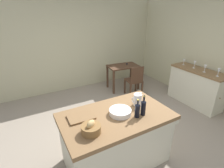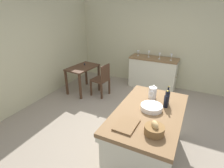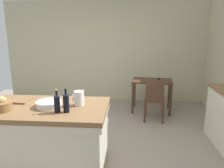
% 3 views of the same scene
% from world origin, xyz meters
% --- Properties ---
extents(ground_plane, '(6.76, 6.76, 0.00)m').
position_xyz_m(ground_plane, '(0.00, 0.00, 0.00)').
color(ground_plane, gray).
extents(wall_back, '(5.32, 0.12, 2.60)m').
position_xyz_m(wall_back, '(0.00, 2.60, 1.30)').
color(wall_back, '#B7B28E').
rests_on(wall_back, ground).
extents(wall_right, '(0.12, 5.20, 2.60)m').
position_xyz_m(wall_right, '(2.60, 0.00, 1.30)').
color(wall_right, '#B7B28E').
rests_on(wall_right, ground).
extents(island_table, '(1.60, 0.95, 0.88)m').
position_xyz_m(island_table, '(-0.47, -0.54, 0.48)').
color(island_table, brown).
rests_on(island_table, ground).
extents(side_cabinet, '(0.52, 1.37, 0.92)m').
position_xyz_m(side_cabinet, '(2.26, 0.08, 0.46)').
color(side_cabinet, brown).
rests_on(side_cabinet, ground).
extents(writing_desk, '(0.95, 0.65, 0.79)m').
position_xyz_m(writing_desk, '(1.13, 1.78, 0.62)').
color(writing_desk, '#472D1E').
rests_on(writing_desk, ground).
extents(wooden_chair, '(0.45, 0.45, 0.90)m').
position_xyz_m(wooden_chair, '(1.13, 1.17, 0.49)').
color(wooden_chair, '#472D1E').
rests_on(wooden_chair, ground).
extents(pitcher, '(0.17, 0.13, 0.23)m').
position_xyz_m(pitcher, '(-0.05, -0.47, 0.98)').
color(pitcher, white).
rests_on(pitcher, island_table).
extents(wash_bowl, '(0.32, 0.32, 0.08)m').
position_xyz_m(wash_bowl, '(-0.42, -0.56, 0.92)').
color(wash_bowl, white).
rests_on(wash_bowl, island_table).
extents(bread_basket, '(0.25, 0.25, 0.18)m').
position_xyz_m(bread_basket, '(-0.94, -0.73, 0.94)').
color(bread_basket, brown).
rests_on(bread_basket, island_table).
extents(cutting_board, '(0.37, 0.27, 0.02)m').
position_xyz_m(cutting_board, '(-0.95, -0.37, 0.89)').
color(cutting_board, brown).
rests_on(cutting_board, island_table).
extents(wine_bottle_dark, '(0.07, 0.07, 0.31)m').
position_xyz_m(wine_bottle_dark, '(-0.14, -0.73, 1.01)').
color(wine_bottle_dark, black).
rests_on(wine_bottle_dark, island_table).
extents(wine_bottle_amber, '(0.07, 0.07, 0.28)m').
position_xyz_m(wine_bottle_amber, '(-0.25, -0.73, 1.00)').
color(wine_bottle_amber, black).
rests_on(wine_bottle_amber, island_table).
extents(wine_glass_far_left, '(0.07, 0.07, 0.18)m').
position_xyz_m(wine_glass_far_left, '(2.21, -0.39, 1.05)').
color(wine_glass_far_left, white).
rests_on(wine_glass_far_left, side_cabinet).
extents(wine_glass_left, '(0.07, 0.07, 0.18)m').
position_xyz_m(wine_glass_left, '(2.20, -0.08, 1.04)').
color(wine_glass_left, white).
rests_on(wine_glass_left, side_cabinet).
extents(wine_glass_middle, '(0.07, 0.07, 0.18)m').
position_xyz_m(wine_glass_middle, '(2.26, 0.24, 1.05)').
color(wine_glass_middle, white).
rests_on(wine_glass_middle, side_cabinet).
extents(wine_glass_right, '(0.07, 0.07, 0.16)m').
position_xyz_m(wine_glass_right, '(2.25, 0.56, 1.03)').
color(wine_glass_right, white).
rests_on(wine_glass_right, side_cabinet).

